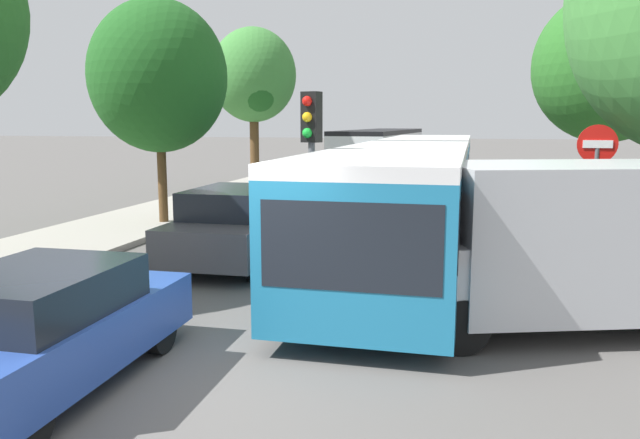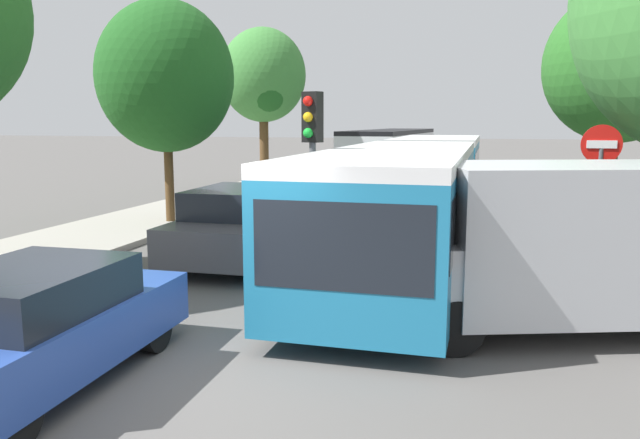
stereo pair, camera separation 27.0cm
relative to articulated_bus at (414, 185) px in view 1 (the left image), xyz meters
name	(u,v)px [view 1 (the left image)]	position (x,y,z in m)	size (l,w,h in m)	color
ground_plane	(217,380)	(-1.42, -8.61, -1.38)	(200.00, 200.00, 0.00)	#565451
kerb_strip_left	(185,207)	(-7.83, 3.96, -1.31)	(3.20, 35.14, 0.14)	#9E998E
articulated_bus	(414,185)	(0.00, 0.00, 0.00)	(2.51, 16.07, 2.38)	teal
city_bus_rear	(381,150)	(-3.14, 16.53, 0.04)	(3.22, 11.51, 2.45)	silver
queued_car_blue	(43,329)	(-3.12, -9.27, -0.69)	(1.69, 3.90, 1.35)	#284799
queued_car_graphite	(239,225)	(-3.30, -2.92, -0.60)	(1.93, 4.44, 1.54)	#47474C
queued_car_navy	(315,194)	(-3.09, 2.72, -0.60)	(1.91, 4.41, 1.53)	navy
white_van	(576,241)	(2.72, -5.76, -0.13)	(5.36, 3.43, 2.31)	#B7BABF
traffic_light	(311,142)	(-1.54, -3.84, 1.12)	(0.38, 0.39, 3.40)	#56595E
no_entry_sign	(595,177)	(3.49, -2.63, 0.50)	(0.70, 0.08, 2.82)	#56595E
tree_left_mid	(156,80)	(-6.99, 0.72, 2.58)	(3.66, 3.66, 6.08)	#51381E
tree_left_far	(254,78)	(-7.47, 9.94, 3.25)	(3.52, 3.52, 6.67)	#51381E
tree_right_mid	(609,66)	(5.74, 8.69, 3.34)	(5.06, 5.06, 7.32)	#51381E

